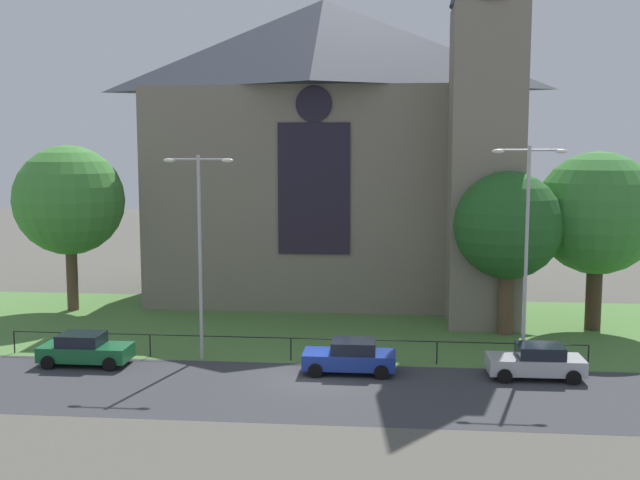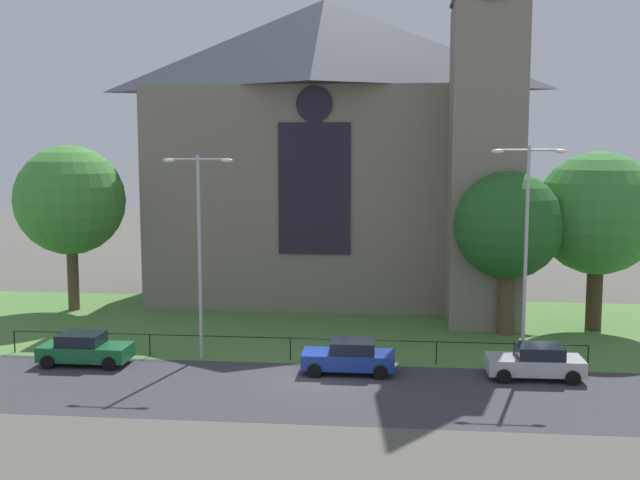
{
  "view_description": "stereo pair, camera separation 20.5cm",
  "coord_description": "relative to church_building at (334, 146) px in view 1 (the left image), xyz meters",
  "views": [
    {
      "loc": [
        3.43,
        -33.26,
        10.26
      ],
      "look_at": [
        -0.58,
        8.0,
        5.21
      ],
      "focal_mm": 43.1,
      "sensor_mm": 36.0,
      "label": 1
    },
    {
      "loc": [
        3.63,
        -33.24,
        10.26
      ],
      "look_at": [
        -0.58,
        8.0,
        5.21
      ],
      "focal_mm": 43.1,
      "sensor_mm": 36.0,
      "label": 2
    }
  ],
  "objects": [
    {
      "name": "ground",
      "position": [
        0.69,
        -8.61,
        -10.27
      ],
      "size": [
        160.0,
        160.0,
        0.0
      ],
      "primitive_type": "plane",
      "color": "#56544C"
    },
    {
      "name": "road_asphalt",
      "position": [
        0.69,
        -20.61,
        -10.27
      ],
      "size": [
        120.0,
        8.0,
        0.01
      ],
      "primitive_type": "cube",
      "color": "#38383D",
      "rests_on": "ground"
    },
    {
      "name": "grass_verge",
      "position": [
        0.69,
        -10.61,
        -10.27
      ],
      "size": [
        120.0,
        20.0,
        0.01
      ],
      "primitive_type": "cube",
      "color": "#517F3D",
      "rests_on": "ground"
    },
    {
      "name": "church_building",
      "position": [
        0.0,
        0.0,
        0.0
      ],
      "size": [
        23.2,
        16.2,
        26.0
      ],
      "color": "gray",
      "rests_on": "ground"
    },
    {
      "name": "iron_railing",
      "position": [
        -0.77,
        -16.11,
        -9.31
      ],
      "size": [
        27.96,
        0.07,
        1.13
      ],
      "color": "black",
      "rests_on": "ground"
    },
    {
      "name": "tree_right_far",
      "position": [
        15.34,
        -8.14,
        -3.72
      ],
      "size": [
        6.83,
        6.83,
        10.02
      ],
      "color": "#423021",
      "rests_on": "ground"
    },
    {
      "name": "tree_left_far",
      "position": [
        -16.05,
        -5.94,
        -3.35
      ],
      "size": [
        6.81,
        6.81,
        10.36
      ],
      "color": "brown",
      "rests_on": "ground"
    },
    {
      "name": "tree_right_near",
      "position": [
        10.26,
        -9.71,
        -4.29
      ],
      "size": [
        5.86,
        5.86,
        8.96
      ],
      "color": "brown",
      "rests_on": "ground"
    },
    {
      "name": "streetlamp_near",
      "position": [
        -5.13,
        -16.21,
        -4.15
      ],
      "size": [
        3.37,
        0.26,
        9.86
      ],
      "color": "#B2B2B7",
      "rests_on": "ground"
    },
    {
      "name": "streetlamp_far",
      "position": [
        10.18,
        -16.21,
        -3.92
      ],
      "size": [
        3.37,
        0.26,
        10.3
      ],
      "color": "#B2B2B7",
      "rests_on": "ground"
    },
    {
      "name": "parked_car_green",
      "position": [
        -10.37,
        -17.78,
        -9.53
      ],
      "size": [
        4.21,
        2.04,
        1.51
      ],
      "rotation": [
        0.0,
        0.0,
        0.0
      ],
      "color": "#196033",
      "rests_on": "ground"
    },
    {
      "name": "parked_car_blue",
      "position": [
        2.2,
        -17.85,
        -9.53
      ],
      "size": [
        4.21,
        2.04,
        1.51
      ],
      "rotation": [
        0.0,
        0.0,
        3.15
      ],
      "color": "#1E3899",
      "rests_on": "ground"
    },
    {
      "name": "parked_car_silver",
      "position": [
        10.49,
        -17.84,
        -9.53
      ],
      "size": [
        4.24,
        2.1,
        1.51
      ],
      "rotation": [
        0.0,
        0.0,
        3.16
      ],
      "color": "#B7B7BC",
      "rests_on": "ground"
    }
  ]
}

